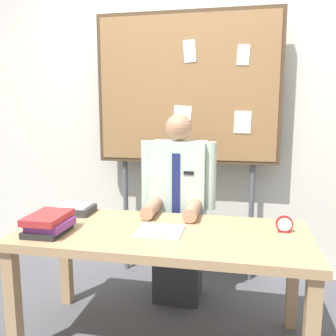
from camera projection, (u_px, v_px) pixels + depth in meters
name	position (u px, v px, depth m)	size (l,w,h in m)	color
back_wall	(190.00, 119.00, 3.13)	(6.40, 0.08, 2.70)	silver
desk	(162.00, 245.00, 2.14)	(1.72, 0.76, 0.72)	tan
person	(178.00, 216.00, 2.67)	(0.55, 0.56, 1.40)	#2D2D33
bulletin_board	(187.00, 92.00, 2.90)	(1.49, 0.09, 2.20)	#4C3823
book_stack	(49.00, 224.00, 2.08)	(0.23, 0.29, 0.12)	#262626
open_notebook	(160.00, 231.00, 2.11)	(0.27, 0.23, 0.01)	white
desk_clock	(284.00, 225.00, 2.10)	(0.10, 0.04, 0.10)	maroon
paper_tray	(74.00, 209.00, 2.49)	(0.26, 0.20, 0.06)	#333338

